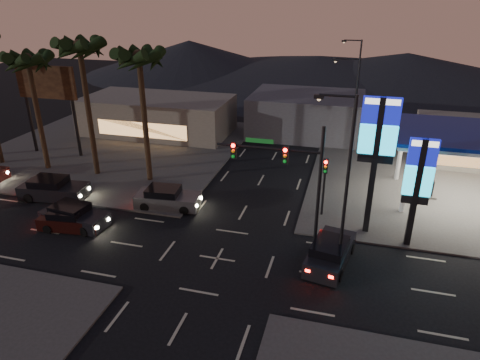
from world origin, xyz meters
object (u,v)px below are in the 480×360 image
(pylon_sign_short, at_px, (419,177))
(car_lane_a_front, at_px, (74,216))
(car_lane_b_mid, at_px, (53,189))
(car_lane_b_front, at_px, (167,198))
(pylon_sign_tall, at_px, (378,140))
(suv_station, at_px, (330,253))
(traffic_signal_mast, at_px, (289,172))
(car_lane_a_mid, at_px, (71,220))

(pylon_sign_short, height_order, car_lane_a_front, pylon_sign_short)
(car_lane_a_front, relative_size, car_lane_b_mid, 0.91)
(pylon_sign_short, distance_m, car_lane_b_front, 17.05)
(pylon_sign_tall, distance_m, car_lane_b_mid, 23.79)
(car_lane_a_front, relative_size, suv_station, 0.97)
(pylon_sign_tall, relative_size, car_lane_b_front, 1.83)
(pylon_sign_short, xyz_separation_m, traffic_signal_mast, (-7.24, -2.51, 0.57))
(pylon_sign_tall, bearing_deg, car_lane_b_front, -179.46)
(car_lane_a_mid, bearing_deg, suv_station, 1.41)
(pylon_sign_short, height_order, car_lane_b_mid, pylon_sign_short)
(car_lane_a_mid, relative_size, car_lane_b_front, 0.89)
(pylon_sign_tall, xyz_separation_m, car_lane_a_front, (-19.03, -4.25, -5.69))
(car_lane_b_mid, bearing_deg, pylon_sign_short, 0.02)
(pylon_sign_tall, distance_m, suv_station, 7.36)
(pylon_sign_tall, height_order, suv_station, pylon_sign_tall)
(car_lane_b_front, bearing_deg, suv_station, -18.84)
(car_lane_a_mid, height_order, car_lane_b_front, car_lane_b_front)
(suv_station, bearing_deg, pylon_sign_short, 35.72)
(suv_station, bearing_deg, pylon_sign_tall, 64.62)
(pylon_sign_short, distance_m, suv_station, 6.81)
(traffic_signal_mast, relative_size, car_lane_b_front, 1.63)
(car_lane_a_front, height_order, car_lane_b_mid, car_lane_b_mid)
(pylon_sign_tall, xyz_separation_m, car_lane_a_mid, (-19.00, -4.66, -5.75))
(pylon_sign_tall, xyz_separation_m, traffic_signal_mast, (-4.74, -3.51, -1.17))
(car_lane_b_front, xyz_separation_m, suv_station, (12.06, -4.11, 0.01))
(pylon_sign_short, bearing_deg, car_lane_a_front, -171.40)
(car_lane_b_mid, distance_m, suv_station, 21.33)
(car_lane_a_front, xyz_separation_m, suv_station, (17.02, 0.01, 0.03))
(pylon_sign_short, xyz_separation_m, car_lane_b_mid, (-25.59, -0.01, -3.88))
(pylon_sign_tall, bearing_deg, car_lane_a_front, -167.40)
(pylon_sign_short, distance_m, car_lane_b_mid, 25.89)
(traffic_signal_mast, bearing_deg, suv_station, -15.06)
(car_lane_b_front, bearing_deg, traffic_signal_mast, -19.92)
(car_lane_b_front, relative_size, car_lane_b_mid, 0.93)
(pylon_sign_tall, xyz_separation_m, car_lane_b_mid, (-23.09, -1.01, -5.62))
(traffic_signal_mast, distance_m, car_lane_a_mid, 15.02)
(traffic_signal_mast, xyz_separation_m, suv_station, (2.73, -0.73, -4.50))
(car_lane_b_front, height_order, suv_station, suv_station)
(car_lane_a_front, distance_m, suv_station, 17.02)
(car_lane_a_mid, distance_m, car_lane_b_mid, 5.49)
(car_lane_a_mid, xyz_separation_m, car_lane_b_mid, (-4.10, 3.66, 0.13))
(traffic_signal_mast, bearing_deg, car_lane_b_front, 160.08)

